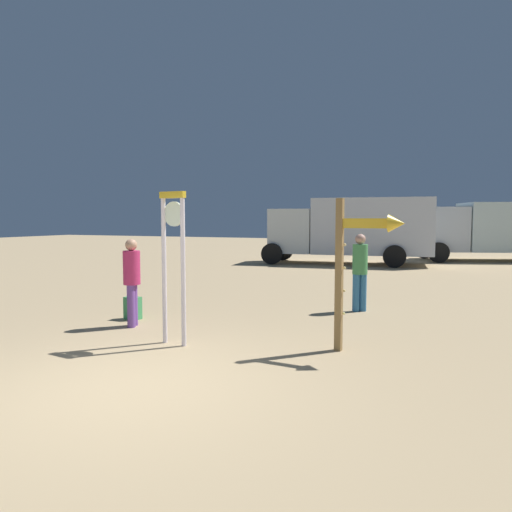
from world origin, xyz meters
TOP-DOWN VIEW (x-y plane):
  - ground_plane at (0.00, 0.00)m, footprint 80.00×80.00m
  - standing_clock at (-0.54, 1.86)m, footprint 0.47×0.15m
  - arrow_sign at (2.19, 2.46)m, footprint 0.98×0.27m
  - person_near_clock at (-1.90, 2.60)m, footprint 0.30×0.30m
  - backpack at (-2.28, 3.11)m, footprint 0.31×0.22m
  - person_distant at (1.62, 5.59)m, footprint 0.31×0.31m
  - box_truck_near at (-0.55, 15.94)m, footprint 7.21×3.10m
  - box_truck_far at (5.46, 20.14)m, footprint 7.20×4.42m

SIDE VIEW (x-z plane):
  - ground_plane at x=0.00m, z-range 0.00..0.00m
  - backpack at x=-2.28m, z-range 0.00..0.43m
  - person_near_clock at x=-1.90m, z-range 0.09..1.67m
  - person_distant at x=1.62m, z-range 0.10..1.72m
  - standing_clock at x=-0.54m, z-range 0.25..2.60m
  - arrow_sign at x=2.19m, z-range 0.35..2.59m
  - box_truck_far at x=5.46m, z-range 0.18..2.86m
  - box_truck_near at x=-0.55m, z-range 0.15..2.95m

